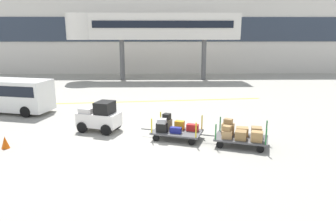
% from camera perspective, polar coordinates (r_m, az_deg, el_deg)
% --- Properties ---
extents(ground_plane, '(120.00, 120.00, 0.00)m').
position_cam_1_polar(ground_plane, '(14.48, -4.72, -6.26)').
color(ground_plane, '#9E9B91').
extents(apron_lead_line, '(15.22, 1.80, 0.01)m').
position_cam_1_polar(apron_lead_line, '(23.42, -1.38, 1.74)').
color(apron_lead_line, yellow).
rests_on(apron_lead_line, ground_plane).
extents(terminal_building, '(50.53, 2.51, 9.51)m').
position_cam_1_polar(terminal_building, '(39.54, -2.45, 13.74)').
color(terminal_building, beige).
rests_on(terminal_building, ground_plane).
extents(jet_bridge, '(17.73, 3.00, 6.79)m').
position_cam_1_polar(jet_bridge, '(33.58, -3.92, 14.79)').
color(jet_bridge, silver).
rests_on(jet_bridge, ground_plane).
extents(baggage_tug, '(2.34, 1.78, 1.58)m').
position_cam_1_polar(baggage_tug, '(16.60, -12.27, -1.15)').
color(baggage_tug, white).
rests_on(baggage_tug, ground_plane).
extents(baggage_cart_lead, '(3.07, 2.07, 1.14)m').
position_cam_1_polar(baggage_cart_lead, '(15.13, 1.23, -3.27)').
color(baggage_cart_lead, '#4C4C4F').
rests_on(baggage_cart_lead, ground_plane).
extents(baggage_cart_middle, '(3.07, 2.07, 1.12)m').
position_cam_1_polar(baggage_cart_middle, '(14.58, 12.97, -4.21)').
color(baggage_cart_middle, '#4C4C4F').
rests_on(baggage_cart_middle, ground_plane).
extents(shuttle_van, '(5.12, 3.00, 2.10)m').
position_cam_1_polar(shuttle_van, '(22.17, -26.27, 2.80)').
color(shuttle_van, white).
rests_on(shuttle_van, ground_plane).
extents(safety_cone_near, '(0.36, 0.36, 0.55)m').
position_cam_1_polar(safety_cone_near, '(15.72, -27.35, -5.13)').
color(safety_cone_near, '#EA590F').
rests_on(safety_cone_near, ground_plane).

